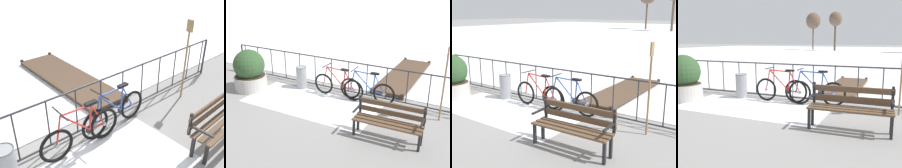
% 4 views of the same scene
% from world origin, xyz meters
% --- Properties ---
extents(ground_plane, '(160.00, 160.00, 0.00)m').
position_xyz_m(ground_plane, '(0.00, 0.00, 0.00)').
color(ground_plane, gray).
extents(frozen_pond, '(80.00, 56.00, 0.03)m').
position_xyz_m(frozen_pond, '(0.00, 28.40, 0.01)').
color(frozen_pond, white).
rests_on(frozen_pond, ground).
extents(snow_patch, '(3.97, 1.75, 0.01)m').
position_xyz_m(snow_patch, '(-0.67, -1.20, 0.00)').
color(snow_patch, white).
rests_on(snow_patch, ground).
extents(railing_fence, '(9.06, 0.06, 1.07)m').
position_xyz_m(railing_fence, '(0.00, 0.00, 0.56)').
color(railing_fence, '#2D2D33').
rests_on(railing_fence, ground).
extents(bicycle_near_railing, '(1.71, 0.52, 0.97)m').
position_xyz_m(bicycle_near_railing, '(-0.16, -0.39, 0.37)').
color(bicycle_near_railing, black).
rests_on(bicycle_near_railing, ground).
extents(bicycle_second, '(1.71, 0.52, 0.97)m').
position_xyz_m(bicycle_second, '(0.75, -0.29, 0.37)').
color(bicycle_second, black).
rests_on(bicycle_second, ground).
extents(park_bench, '(1.62, 0.55, 0.89)m').
position_xyz_m(park_bench, '(1.97, -1.89, 0.51)').
color(park_bench, brown).
rests_on(park_bench, ground).
extents(planter_with_shrub, '(1.03, 1.03, 1.33)m').
position_xyz_m(planter_with_shrub, '(-2.97, -1.20, 0.63)').
color(planter_with_shrub, '#ADA8A0').
rests_on(planter_with_shrub, ground).
extents(trash_bin, '(0.35, 0.35, 0.73)m').
position_xyz_m(trash_bin, '(-1.56, -0.33, 0.37)').
color(trash_bin, gray).
rests_on(trash_bin, ground).
extents(oar_upright, '(0.04, 0.16, 1.98)m').
position_xyz_m(oar_upright, '(2.87, -0.44, 1.14)').
color(oar_upright, '#937047').
rests_on(oar_upright, ground).
extents(wooden_dock, '(1.10, 3.87, 0.20)m').
position_xyz_m(wooden_dock, '(1.16, 2.19, 0.12)').
color(wooden_dock, '#4C3828').
rests_on(wooden_dock, ground).
extents(tree_far_west, '(2.55, 2.55, 6.45)m').
position_xyz_m(tree_far_west, '(-11.00, 36.69, 5.01)').
color(tree_far_west, brown).
rests_on(tree_far_west, ground).
extents(tree_west_mid, '(2.07, 2.07, 6.17)m').
position_xyz_m(tree_west_mid, '(-6.50, 34.14, 4.91)').
color(tree_west_mid, brown).
rests_on(tree_west_mid, ground).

